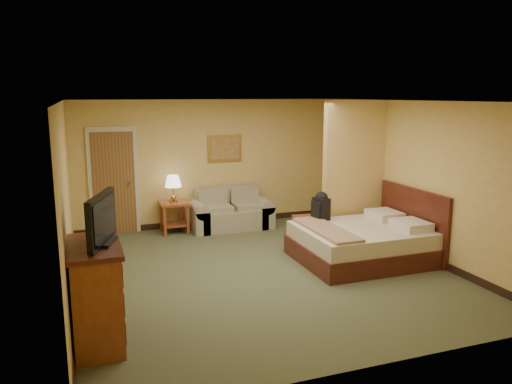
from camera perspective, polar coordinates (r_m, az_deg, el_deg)
name	(u,v)px	position (r m, az deg, el deg)	size (l,w,h in m)	color
floor	(261,271)	(7.86, 0.55, -8.96)	(6.00, 6.00, 0.00)	#4D5436
ceiling	(261,101)	(7.39, 0.58, 10.34)	(6.00, 6.00, 0.00)	white
back_wall	(211,163)	(10.35, -5.22, 3.29)	(5.50, 0.02, 2.60)	#E1B960
left_wall	(67,202)	(7.07, -20.84, -1.04)	(0.02, 6.00, 2.60)	#E1B960
right_wall	(413,178)	(8.84, 17.53, 1.48)	(0.02, 6.00, 2.60)	#E1B960
partition	(354,172)	(9.27, 11.12, 2.21)	(1.20, 0.15, 2.60)	#E1B960
door	(114,182)	(10.05, -15.96, 1.13)	(0.94, 0.16, 2.10)	beige
baseboard	(212,222)	(10.58, -5.08, -3.39)	(5.50, 0.02, 0.12)	black
loveseat	(231,215)	(10.21, -2.88, -2.67)	(1.64, 0.76, 0.83)	#9C9476
side_table	(174,212)	(10.00, -9.35, -2.32)	(0.56, 0.56, 0.61)	brown
table_lamp	(173,182)	(9.87, -9.46, 1.14)	(0.32, 0.32, 0.53)	#B68143
coffee_table	(318,226)	(9.13, 7.08, -3.87)	(0.85, 0.85, 0.49)	brown
wall_picture	(225,148)	(10.37, -3.60, 4.99)	(0.72, 0.04, 0.56)	#B78E3F
dresser	(97,294)	(5.79, -17.77, -11.02)	(0.56, 1.06, 1.13)	brown
tv	(102,220)	(5.54, -17.23, -3.12)	(0.34, 0.85, 0.54)	black
bed	(366,242)	(8.45, 12.47, -5.55)	(2.10, 1.78, 1.15)	#441810
backpack	(321,205)	(8.68, 7.46, -1.46)	(0.25, 0.32, 0.49)	black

